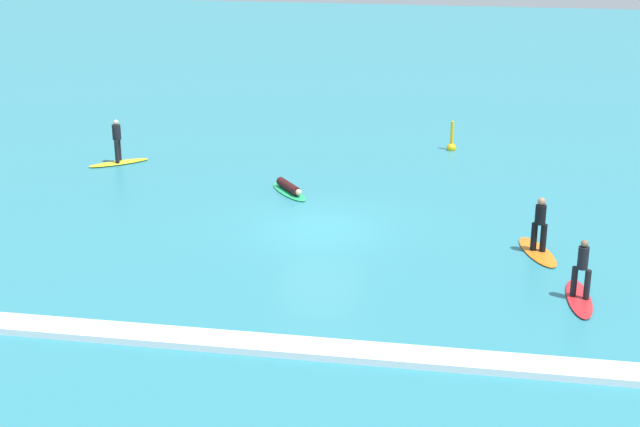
# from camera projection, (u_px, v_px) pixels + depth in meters

# --- Properties ---
(ground_plane) EXTENTS (120.00, 120.00, 0.00)m
(ground_plane) POSITION_uv_depth(u_px,v_px,m) (320.00, 228.00, 30.72)
(ground_plane) COLOR teal
(ground_plane) RESTS_ON ground
(surfer_on_red_board) EXTENTS (0.75, 2.61, 1.75)m
(surfer_on_red_board) POSITION_uv_depth(u_px,v_px,m) (580.00, 286.00, 25.27)
(surfer_on_red_board) COLOR red
(surfer_on_red_board) RESTS_ON ground_plane
(surfer_on_orange_board) EXTENTS (1.50, 2.66, 1.79)m
(surfer_on_orange_board) POSITION_uv_depth(u_px,v_px,m) (539.00, 238.00, 28.48)
(surfer_on_orange_board) COLOR orange
(surfer_on_orange_board) RESTS_ON ground_plane
(surfer_on_yellow_board) EXTENTS (2.28, 1.98, 1.82)m
(surfer_on_yellow_board) POSITION_uv_depth(u_px,v_px,m) (118.00, 151.00, 37.53)
(surfer_on_yellow_board) COLOR yellow
(surfer_on_yellow_board) RESTS_ON ground_plane
(surfer_on_green_board) EXTENTS (1.99, 2.35, 0.39)m
(surfer_on_green_board) POSITION_uv_depth(u_px,v_px,m) (289.00, 189.00, 34.15)
(surfer_on_green_board) COLOR #23B266
(surfer_on_green_board) RESTS_ON ground_plane
(marker_buoy) EXTENTS (0.39, 0.39, 1.34)m
(marker_buoy) POSITION_uv_depth(u_px,v_px,m) (452.00, 144.00, 39.58)
(marker_buoy) COLOR yellow
(marker_buoy) RESTS_ON ground_plane
(wave_crest) EXTENTS (25.15, 0.90, 0.18)m
(wave_crest) POSITION_uv_depth(u_px,v_px,m) (260.00, 344.00, 22.77)
(wave_crest) COLOR white
(wave_crest) RESTS_ON ground_plane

